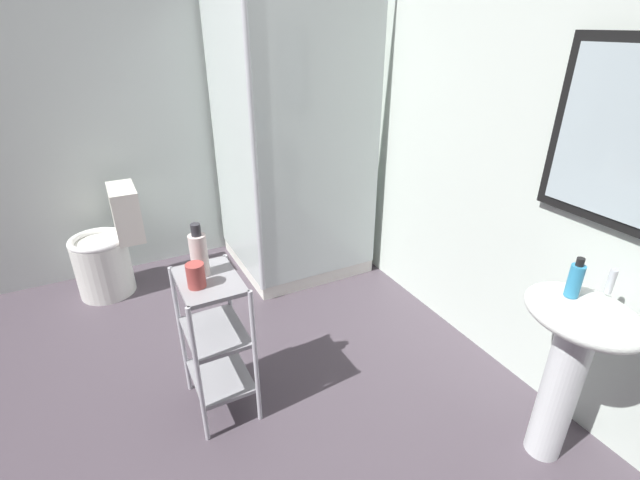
{
  "coord_description": "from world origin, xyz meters",
  "views": [
    {
      "loc": [
        1.65,
        -0.03,
        1.76
      ],
      "look_at": [
        -0.11,
        0.89,
        0.78
      ],
      "focal_mm": 25.04,
      "sensor_mm": 36.0,
      "label": 1
    }
  ],
  "objects": [
    {
      "name": "hand_soap_bottle",
      "position": [
        0.81,
        1.49,
        0.88
      ],
      "size": [
        0.05,
        0.05,
        0.16
      ],
      "color": "#389ED1",
      "rests_on": "pedestal_sink"
    },
    {
      "name": "wall_left",
      "position": [
        -1.85,
        0.0,
        1.25
      ],
      "size": [
        0.1,
        4.2,
        2.5
      ],
      "primitive_type": "cube",
      "color": "silver",
      "rests_on": "ground_plane"
    },
    {
      "name": "rinse_cup",
      "position": [
        -0.03,
        0.25,
        0.79
      ],
      "size": [
        0.08,
        0.08,
        0.11
      ],
      "primitive_type": "cylinder",
      "color": "#B24742",
      "rests_on": "storage_cart"
    },
    {
      "name": "pedestal_sink",
      "position": [
        0.87,
        1.52,
        0.58
      ],
      "size": [
        0.46,
        0.37,
        0.81
      ],
      "color": "white",
      "rests_on": "ground_plane"
    },
    {
      "name": "wall_back",
      "position": [
        0.01,
        1.85,
        1.25
      ],
      "size": [
        4.2,
        0.14,
        2.5
      ],
      "color": "silver",
      "rests_on": "ground_plane"
    },
    {
      "name": "sink_faucet",
      "position": [
        0.87,
        1.64,
        0.86
      ],
      "size": [
        0.03,
        0.03,
        0.1
      ],
      "primitive_type": "cylinder",
      "color": "silver",
      "rests_on": "pedestal_sink"
    },
    {
      "name": "shower_stall",
      "position": [
        -1.21,
        1.18,
        0.46
      ],
      "size": [
        0.92,
        0.92,
        2.0
      ],
      "color": "white",
      "rests_on": "ground_plane"
    },
    {
      "name": "storage_cart",
      "position": [
        -0.07,
        0.31,
        0.44
      ],
      "size": [
        0.38,
        0.28,
        0.74
      ],
      "color": "silver",
      "rests_on": "ground_plane"
    },
    {
      "name": "lotion_bottle_white",
      "position": [
        -0.13,
        0.3,
        0.85
      ],
      "size": [
        0.08,
        0.08,
        0.25
      ],
      "color": "white",
      "rests_on": "storage_cart"
    },
    {
      "name": "ground_plane",
      "position": [
        0.0,
        0.0,
        -0.01
      ],
      "size": [
        4.2,
        4.2,
        0.02
      ],
      "primitive_type": "cube",
      "color": "#50464F"
    },
    {
      "name": "toilet",
      "position": [
        -1.48,
        -0.07,
        0.31
      ],
      "size": [
        0.37,
        0.49,
        0.76
      ],
      "color": "white",
      "rests_on": "ground_plane"
    }
  ]
}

